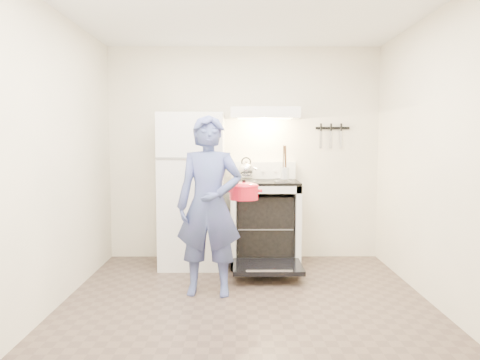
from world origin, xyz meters
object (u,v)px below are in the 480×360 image
at_px(person, 209,206).
at_px(refrigerator, 193,190).
at_px(tea_kettle, 246,169).
at_px(stove_body, 264,224).
at_px(dutch_oven, 244,193).

bearing_deg(person, refrigerator, 107.70).
bearing_deg(tea_kettle, stove_body, -35.08).
bearing_deg(person, tea_kettle, 77.59).
height_order(refrigerator, tea_kettle, refrigerator).
height_order(tea_kettle, dutch_oven, tea_kettle).
relative_size(tea_kettle, person, 0.16).
bearing_deg(tea_kettle, dutch_oven, -92.30).
xyz_separation_m(stove_body, dutch_oven, (-0.25, -0.84, 0.45)).
distance_m(tea_kettle, person, 1.28).
bearing_deg(stove_body, dutch_oven, -106.26).
bearing_deg(refrigerator, dutch_oven, -55.33).
distance_m(refrigerator, stove_body, 0.90).
bearing_deg(stove_body, tea_kettle, 144.92).
bearing_deg(tea_kettle, refrigerator, -164.33).
height_order(stove_body, person, person).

